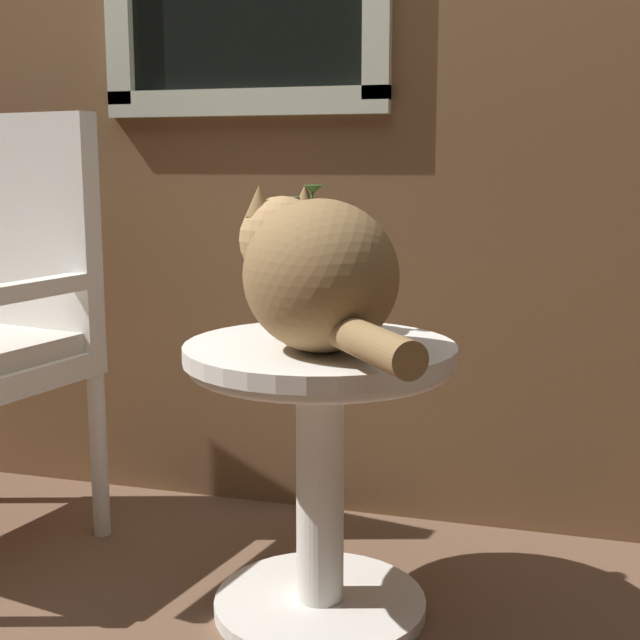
{
  "coord_description": "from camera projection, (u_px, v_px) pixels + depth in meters",
  "views": [
    {
      "loc": [
        0.63,
        -1.57,
        0.96
      ],
      "look_at": [
        0.14,
        0.13,
        0.64
      ],
      "focal_mm": 49.35,
      "sensor_mm": 36.0,
      "label": 1
    }
  ],
  "objects": [
    {
      "name": "ground_plane",
      "position": [
        240.0,
        631.0,
        1.83
      ],
      "size": [
        6.0,
        6.0,
        0.0
      ],
      "primitive_type": "plane",
      "color": "brown"
    },
    {
      "name": "back_wall",
      "position": [
        328.0,
        25.0,
        2.26
      ],
      "size": [
        4.0,
        0.07,
        2.6
      ],
      "color": "brown",
      "rests_on": "ground_plane"
    },
    {
      "name": "wicker_side_table",
      "position": [
        320.0,
        434.0,
        1.84
      ],
      "size": [
        0.57,
        0.57,
        0.59
      ],
      "color": "silver",
      "rests_on": "ground_plane"
    },
    {
      "name": "cat",
      "position": [
        314.0,
        270.0,
        1.74
      ],
      "size": [
        0.49,
        0.59,
        0.32
      ],
      "color": "olive",
      "rests_on": "wicker_side_table"
    },
    {
      "name": "pewter_vase_with_ivy",
      "position": [
        302.0,
        288.0,
        1.92
      ],
      "size": [
        0.13,
        0.13,
        0.32
      ],
      "color": "#99999E",
      "rests_on": "wicker_side_table"
    }
  ]
}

